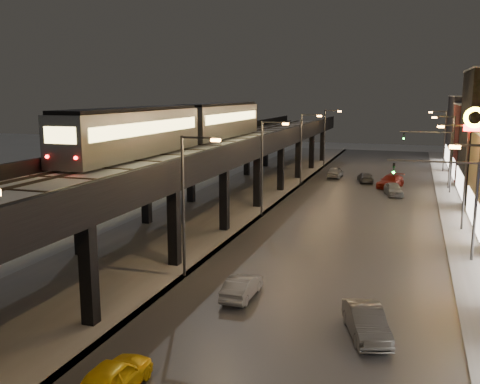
% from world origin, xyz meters
% --- Properties ---
extents(ground, '(220.00, 220.00, 0.00)m').
position_xyz_m(ground, '(0.00, 0.00, 0.00)').
color(ground, silver).
extents(road_surface, '(17.00, 120.00, 0.06)m').
position_xyz_m(road_surface, '(7.50, 35.00, 0.03)').
color(road_surface, '#46474D').
rests_on(road_surface, ground).
extents(sidewalk_right, '(4.00, 120.00, 0.14)m').
position_xyz_m(sidewalk_right, '(17.50, 35.00, 0.07)').
color(sidewalk_right, '#9FA1A8').
rests_on(sidewalk_right, ground).
extents(under_viaduct_pavement, '(11.00, 120.00, 0.06)m').
position_xyz_m(under_viaduct_pavement, '(-6.00, 35.00, 0.03)').
color(under_viaduct_pavement, '#9FA1A8').
rests_on(under_viaduct_pavement, ground).
extents(elevated_viaduct, '(9.00, 100.00, 6.30)m').
position_xyz_m(elevated_viaduct, '(-6.00, 31.84, 5.62)').
color(elevated_viaduct, black).
rests_on(elevated_viaduct, ground).
extents(viaduct_trackbed, '(8.40, 100.00, 0.32)m').
position_xyz_m(viaduct_trackbed, '(-6.01, 31.97, 6.39)').
color(viaduct_trackbed, '#B2B7C1').
rests_on(viaduct_trackbed, elevated_viaduct).
extents(viaduct_parapet_streetside, '(0.30, 100.00, 1.10)m').
position_xyz_m(viaduct_parapet_streetside, '(-1.65, 32.00, 6.85)').
color(viaduct_parapet_streetside, black).
rests_on(viaduct_parapet_streetside, elevated_viaduct).
extents(viaduct_parapet_far, '(0.30, 100.00, 1.10)m').
position_xyz_m(viaduct_parapet_far, '(-10.35, 32.00, 6.85)').
color(viaduct_parapet_far, black).
rests_on(viaduct_parapet_far, elevated_viaduct).
extents(streetlight_left_1, '(2.57, 0.28, 9.00)m').
position_xyz_m(streetlight_left_1, '(-0.43, 13.00, 5.24)').
color(streetlight_left_1, '#38383A').
rests_on(streetlight_left_1, ground).
extents(streetlight_left_2, '(2.57, 0.28, 9.00)m').
position_xyz_m(streetlight_left_2, '(-0.43, 31.00, 5.24)').
color(streetlight_left_2, '#38383A').
rests_on(streetlight_left_2, ground).
extents(streetlight_right_2, '(2.56, 0.28, 9.00)m').
position_xyz_m(streetlight_right_2, '(16.73, 31.00, 5.24)').
color(streetlight_right_2, '#38383A').
rests_on(streetlight_right_2, ground).
extents(streetlight_left_3, '(2.57, 0.28, 9.00)m').
position_xyz_m(streetlight_left_3, '(-0.43, 49.00, 5.24)').
color(streetlight_left_3, '#38383A').
rests_on(streetlight_left_3, ground).
extents(streetlight_right_3, '(2.56, 0.28, 9.00)m').
position_xyz_m(streetlight_right_3, '(16.73, 49.00, 5.24)').
color(streetlight_right_3, '#38383A').
rests_on(streetlight_right_3, ground).
extents(streetlight_left_4, '(2.57, 0.28, 9.00)m').
position_xyz_m(streetlight_left_4, '(-0.43, 67.00, 5.24)').
color(streetlight_left_4, '#38383A').
rests_on(streetlight_left_4, ground).
extents(streetlight_right_4, '(2.56, 0.28, 9.00)m').
position_xyz_m(streetlight_right_4, '(16.73, 67.00, 5.24)').
color(streetlight_right_4, '#38383A').
rests_on(streetlight_right_4, ground).
extents(traffic_light_rig_a, '(6.10, 0.34, 7.00)m').
position_xyz_m(traffic_light_rig_a, '(15.84, 22.00, 4.50)').
color(traffic_light_rig_a, '#38383A').
rests_on(traffic_light_rig_a, ground).
extents(traffic_light_rig_b, '(6.10, 0.34, 7.00)m').
position_xyz_m(traffic_light_rig_b, '(15.84, 52.00, 4.50)').
color(traffic_light_rig_b, '#38383A').
rests_on(traffic_light_rig_b, ground).
extents(subway_train, '(3.18, 39.00, 3.81)m').
position_xyz_m(subway_train, '(-8.50, 31.12, 8.51)').
color(subway_train, gray).
rests_on(subway_train, viaduct_trackbed).
extents(car_taxi, '(1.68, 4.15, 1.41)m').
position_xyz_m(car_taxi, '(2.25, -0.40, 0.71)').
color(car_taxi, yellow).
rests_on(car_taxi, ground).
extents(car_near_white, '(1.41, 3.97, 1.30)m').
position_xyz_m(car_near_white, '(3.91, 10.65, 0.65)').
color(car_near_white, '#8B909D').
rests_on(car_near_white, ground).
extents(car_mid_dark, '(2.62, 4.60, 1.26)m').
position_xyz_m(car_mid_dark, '(6.92, 53.86, 0.63)').
color(car_mid_dark, slate).
rests_on(car_mid_dark, ground).
extents(car_far_white, '(1.89, 4.45, 1.50)m').
position_xyz_m(car_far_white, '(2.59, 56.59, 0.75)').
color(car_far_white, '#979EA8').
rests_on(car_far_white, ground).
extents(car_onc_silver, '(2.86, 4.73, 1.47)m').
position_xyz_m(car_onc_silver, '(11.08, 7.76, 0.74)').
color(car_onc_silver, '#5A5B5F').
rests_on(car_onc_silver, ground).
extents(car_onc_white, '(3.57, 5.70, 1.54)m').
position_xyz_m(car_onc_white, '(10.24, 50.72, 0.77)').
color(car_onc_white, maroon).
rests_on(car_onc_white, ground).
extents(car_onc_red, '(2.61, 4.57, 1.46)m').
position_xyz_m(car_onc_red, '(10.81, 45.43, 0.73)').
color(car_onc_red, '#89929E').
rests_on(car_onc_red, ground).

